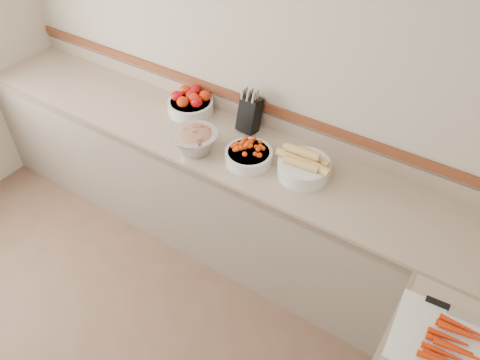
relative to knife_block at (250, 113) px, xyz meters
The scene contains 8 objects.
back_wall 0.30m from the knife_block, 123.17° to the left, with size 4.00×4.00×0.00m, color #BEB19C.
counter_back 0.62m from the knife_block, 106.30° to the right, with size 4.00×0.65×1.08m.
knife_block is the anchor object (origin of this frame).
tomato_bowl 0.46m from the knife_block, behind, with size 0.32×0.32×0.16m.
cherry_tomato_bowl 0.34m from the knife_block, 58.83° to the right, with size 0.29×0.29×0.15m.
corn_bowl 0.56m from the knife_block, 22.48° to the right, with size 0.35×0.32×0.19m.
rhubarb_bowl 0.41m from the knife_block, 112.77° to the right, with size 0.29×0.29×0.17m.
cutting_board 1.76m from the knife_block, 29.04° to the right, with size 0.50×0.41×0.07m.
Camera 1 is at (1.40, -0.26, 2.75)m, focal length 35.00 mm.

